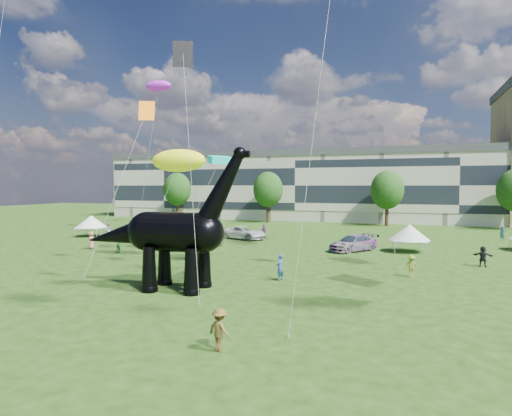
% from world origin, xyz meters
% --- Properties ---
extents(ground, '(220.00, 220.00, 0.00)m').
position_xyz_m(ground, '(0.00, 0.00, 0.00)').
color(ground, '#16330C').
rests_on(ground, ground).
extents(terrace_row, '(78.00, 11.00, 12.00)m').
position_xyz_m(terrace_row, '(-8.00, 62.00, 6.00)').
color(terrace_row, beige).
rests_on(terrace_row, ground).
extents(tree_far_left, '(5.20, 5.20, 9.44)m').
position_xyz_m(tree_far_left, '(-30.00, 53.00, 6.29)').
color(tree_far_left, '#382314').
rests_on(tree_far_left, ground).
extents(tree_mid_left, '(5.20, 5.20, 9.44)m').
position_xyz_m(tree_mid_left, '(-12.00, 53.00, 6.29)').
color(tree_mid_left, '#382314').
rests_on(tree_mid_left, ground).
extents(tree_mid_right, '(5.20, 5.20, 9.44)m').
position_xyz_m(tree_mid_right, '(8.00, 53.00, 6.29)').
color(tree_mid_right, '#382314').
rests_on(tree_mid_right, ground).
extents(dinosaur_sculpture, '(11.16, 3.26, 9.10)m').
position_xyz_m(dinosaur_sculpture, '(-3.26, 4.79, 3.44)').
color(dinosaur_sculpture, black).
rests_on(dinosaur_sculpture, ground).
extents(car_silver, '(1.89, 4.29, 1.44)m').
position_xyz_m(car_silver, '(-8.50, 22.04, 0.72)').
color(car_silver, silver).
rests_on(car_silver, ground).
extents(car_grey, '(5.04, 2.96, 1.57)m').
position_xyz_m(car_grey, '(-12.29, 22.87, 0.78)').
color(car_grey, slate).
rests_on(car_grey, ground).
extents(car_white, '(6.21, 4.21, 1.58)m').
position_xyz_m(car_white, '(-7.66, 29.52, 0.79)').
color(car_white, silver).
rests_on(car_white, ground).
extents(car_dark, '(5.07, 5.74, 1.59)m').
position_xyz_m(car_dark, '(5.88, 24.28, 0.80)').
color(car_dark, '#595960').
rests_on(car_dark, ground).
extents(gazebo_near, '(4.13, 4.13, 2.71)m').
position_xyz_m(gazebo_near, '(11.11, 25.52, 1.90)').
color(gazebo_near, silver).
rests_on(gazebo_near, ground).
extents(gazebo_left, '(4.60, 4.60, 2.69)m').
position_xyz_m(gazebo_left, '(-27.05, 25.85, 1.89)').
color(gazebo_left, silver).
rests_on(gazebo_left, ground).
extents(visitors, '(46.74, 42.06, 1.89)m').
position_xyz_m(visitors, '(-2.01, 16.29, 0.87)').
color(visitors, brown).
rests_on(visitors, ground).
extents(kites, '(58.43, 49.55, 27.72)m').
position_xyz_m(kites, '(-11.60, 24.01, 14.39)').
color(kites, red).
rests_on(kites, ground).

